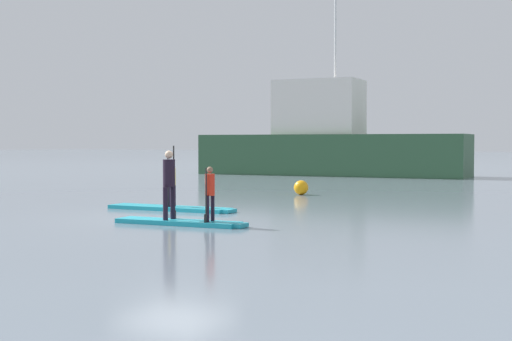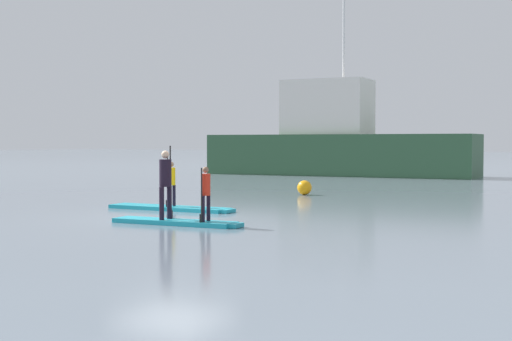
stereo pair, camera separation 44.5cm
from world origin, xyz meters
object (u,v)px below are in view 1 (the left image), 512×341
paddler_adult (169,180)px  paddler_child_solo (171,181)px  paddler_child_front (210,191)px  mooring_buoy_near (301,188)px  paddleboard_far (181,222)px  fishing_boat_white_large (328,143)px  paddleboard_near (171,208)px

paddler_adult → paddler_child_solo: bearing=125.6°
paddler_child_front → mooring_buoy_near: (-2.35, 9.20, -0.51)m
paddleboard_far → paddler_adult: size_ratio=1.90×
fishing_boat_white_large → mooring_buoy_near: bearing=-69.5°
paddler_child_front → fishing_boat_white_large: 24.23m
paddleboard_far → fishing_boat_white_large: size_ratio=0.21×
paddler_child_solo → mooring_buoy_near: bearing=85.4°
fishing_boat_white_large → paddler_adult: bearing=-74.2°
paddler_child_solo → fishing_boat_white_large: 21.02m
paddler_child_front → fishing_boat_white_large: size_ratio=0.08×
paddleboard_near → fishing_boat_white_large: size_ratio=0.25×
paddleboard_far → paddler_child_front: size_ratio=2.62×
paddler_adult → fishing_boat_white_large: fishing_boat_white_large is taller
paddler_adult → paddler_child_front: size_ratio=1.38×
paddleboard_near → fishing_boat_white_large: 21.05m
paddleboard_near → paddleboard_far: (2.18, -2.61, -0.00)m
paddleboard_near → paddleboard_far: 3.40m
paddler_adult → mooring_buoy_near: paddler_adult is taller
paddleboard_far → paddler_adult: bearing=-175.5°
paddleboard_far → paddler_adult: 0.96m
paddler_child_solo → paddleboard_far: size_ratio=0.43×
paddleboard_near → paddler_adult: (1.89, -2.63, 0.92)m
mooring_buoy_near → paddler_adult: bearing=-81.7°
paddleboard_far → fishing_boat_white_large: bearing=106.5°
paddler_adult → mooring_buoy_near: bearing=98.3°
paddleboard_far → mooring_buoy_near: 9.41m
paddler_child_front → paddleboard_far: bearing=-174.9°
paddleboard_far → paddler_child_front: paddler_child_front is taller
paddler_child_front → paddler_adult: bearing=-175.0°
paddler_child_solo → paddler_child_front: bearing=-41.3°
paddleboard_near → paddler_child_solo: size_ratio=2.79×
paddleboard_far → paddleboard_near: bearing=129.9°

